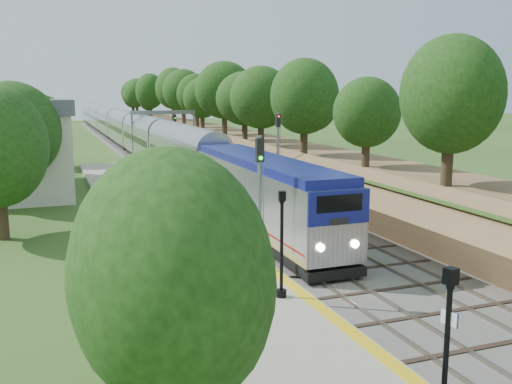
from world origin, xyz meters
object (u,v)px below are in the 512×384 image
object	(u,v)px
station_building	(18,150)
lamppost_mid	(282,250)
signal_gantry	(163,121)
lamppost_far	(195,199)
lamppost_near	(445,364)
train	(124,131)
signal_platform	(260,189)
signal_farside	(278,145)

from	to	relation	value
station_building	lamppost_mid	size ratio (longest dim) A/B	1.96
signal_gantry	lamppost_far	world-z (taller)	signal_gantry
lamppost_near	lamppost_far	size ratio (longest dim) A/B	1.07
lamppost_near	lamppost_far	bearing A→B (deg)	90.39
lamppost_mid	lamppost_far	distance (m)	12.71
train	lamppost_mid	size ratio (longest dim) A/B	32.95
lamppost_near	signal_platform	size ratio (longest dim) A/B	0.68
train	signal_platform	xyz separation A→B (m)	(-2.90, -68.84, 1.94)
station_building	signal_farside	xyz separation A→B (m)	(20.20, -4.49, 0.18)
signal_gantry	train	distance (m)	19.92
lamppost_mid	lamppost_far	bearing A→B (deg)	91.47
signal_gantry	lamppost_mid	xyz separation A→B (m)	(-5.77, -52.81, -2.48)
station_building	lamppost_near	bearing A→B (deg)	-74.56
signal_gantry	signal_farside	xyz separation A→B (m)	(3.73, -29.48, -0.55)
lamppost_far	station_building	bearing A→B (deg)	124.45
station_building	signal_farside	distance (m)	20.69
lamppost_far	train	bearing A→B (deg)	86.52
lamppost_mid	signal_gantry	bearing A→B (deg)	83.76
lamppost_near	signal_platform	bearing A→B (deg)	87.63
signal_gantry	train	size ratio (longest dim) A/B	0.06
station_building	train	bearing A→B (deg)	72.57
signal_gantry	signal_platform	size ratio (longest dim) A/B	1.33
signal_platform	signal_farside	xyz separation A→B (m)	(9.10, 19.76, 0.01)
lamppost_near	lamppost_far	xyz separation A→B (m)	(-0.16, 22.98, -0.18)
lamppost_mid	lamppost_near	bearing A→B (deg)	-90.95
train	signal_platform	size ratio (longest dim) A/B	22.92
lamppost_near	lamppost_far	distance (m)	22.98
station_building	lamppost_far	distance (m)	18.43
signal_gantry	signal_platform	xyz separation A→B (m)	(-5.37, -49.24, -0.57)
signal_platform	signal_farside	world-z (taller)	signal_farside
train	lamppost_near	bearing A→B (deg)	-92.41
lamppost_near	signal_farside	world-z (taller)	signal_farside
train	signal_gantry	bearing A→B (deg)	-82.82
lamppost_near	lamppost_mid	bearing A→B (deg)	89.05
signal_farside	lamppost_mid	bearing A→B (deg)	-112.16
lamppost_near	lamppost_far	world-z (taller)	lamppost_near
train	lamppost_far	xyz separation A→B (m)	(-3.63, -59.71, -0.13)
lamppost_mid	lamppost_far	xyz separation A→B (m)	(-0.33, 12.70, -0.16)
signal_gantry	station_building	bearing A→B (deg)	-123.38
signal_gantry	lamppost_near	size ratio (longest dim) A/B	1.95
signal_platform	signal_farside	bearing A→B (deg)	65.27
signal_gantry	lamppost_mid	world-z (taller)	signal_gantry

